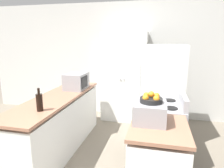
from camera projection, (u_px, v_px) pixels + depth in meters
The scene contains 10 objects.
wall_back at pixel (126, 61), 4.63m from camera, with size 7.00×0.06×2.60m.
counter_left at pixel (58, 124), 3.22m from camera, with size 0.60×2.25×0.91m.
counter_right at pixel (157, 166), 2.16m from camera, with size 0.60×0.74×0.91m.
pantry_cabinet at pixel (124, 77), 4.41m from camera, with size 0.97×0.53×1.94m.
stove at pixel (159, 133), 2.87m from camera, with size 0.66×0.73×1.07m.
refrigerator at pixel (162, 93), 3.54m from camera, with size 0.72×0.80×1.70m.
microwave at pixel (76, 81), 3.58m from camera, with size 0.34×0.45×0.28m.
wine_bottle at pixel (39, 102), 2.47m from camera, with size 0.08×0.08×0.29m.
toaster_oven at pixel (150, 112), 2.14m from camera, with size 0.35×0.37×0.21m.
fruit_bowl at pixel (151, 99), 2.12m from camera, with size 0.24×0.24×0.12m.
Camera 1 is at (0.75, -1.50, 1.78)m, focal length 32.00 mm.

